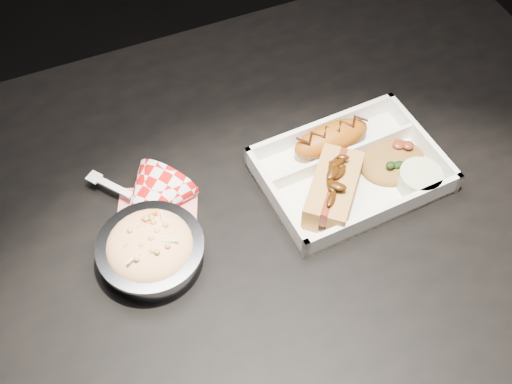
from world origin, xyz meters
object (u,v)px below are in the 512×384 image
(napkin_fork, at_px, (147,205))
(dining_table, at_px, (249,248))
(hotdog, at_px, (334,188))
(food_tray, at_px, (350,173))
(fried_pastry, at_px, (331,138))
(foil_coleslaw_cup, at_px, (151,249))

(napkin_fork, bearing_deg, dining_table, 28.84)
(hotdog, xyz_separation_m, napkin_fork, (-0.24, 0.09, -0.02))
(food_tray, distance_m, fried_pastry, 0.06)
(dining_table, xyz_separation_m, food_tray, (0.16, 0.00, 0.10))
(fried_pastry, xyz_separation_m, foil_coleslaw_cup, (-0.30, -0.08, 0.00))
(dining_table, bearing_deg, napkin_fork, 155.40)
(dining_table, distance_m, hotdog, 0.17)
(fried_pastry, relative_size, napkin_fork, 0.76)
(dining_table, xyz_separation_m, napkin_fork, (-0.13, 0.06, 0.11))
(food_tray, relative_size, fried_pastry, 2.15)
(food_tray, bearing_deg, fried_pastry, 90.00)
(food_tray, xyz_separation_m, fried_pastry, (-0.00, 0.06, 0.02))
(fried_pastry, bearing_deg, napkin_fork, 179.60)
(fried_pastry, relative_size, hotdog, 0.92)
(dining_table, height_order, food_tray, food_tray)
(food_tray, bearing_deg, hotdog, -149.23)
(dining_table, height_order, foil_coleslaw_cup, foil_coleslaw_cup)
(food_tray, relative_size, foil_coleslaw_cup, 1.87)
(hotdog, bearing_deg, foil_coleslaw_cup, 129.05)
(fried_pastry, distance_m, foil_coleslaw_cup, 0.31)
(foil_coleslaw_cup, xyz_separation_m, napkin_fork, (0.02, 0.08, -0.01))
(food_tray, height_order, napkin_fork, napkin_fork)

